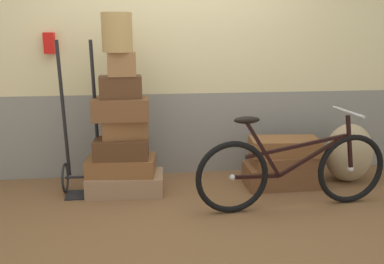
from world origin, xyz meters
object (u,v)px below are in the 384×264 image
object	(u,v)px
wicker_basket	(117,32)
luggage_trolley	(82,157)
suitcase_1	(122,165)
burlap_sack	(349,153)
suitcase_8	(284,160)
bicycle	(293,170)
suitcase_3	(125,128)
suitcase_6	(122,64)
suitcase_2	(121,149)
suitcase_5	(121,87)
suitcase_4	(121,109)
suitcase_9	(284,146)
suitcase_0	(125,183)
suitcase_7	(281,175)

from	to	relation	value
wicker_basket	luggage_trolley	bearing A→B (deg)	169.98
suitcase_1	burlap_sack	size ratio (longest dim) A/B	1.05
suitcase_8	bicycle	bearing A→B (deg)	-106.41
suitcase_3	suitcase_6	size ratio (longest dim) A/B	1.69
suitcase_2	suitcase_8	distance (m)	1.57
suitcase_1	suitcase_5	distance (m)	0.74
suitcase_4	wicker_basket	xyz separation A→B (m)	(-0.00, -0.01, 0.68)
suitcase_9	suitcase_3	bearing A→B (deg)	-175.44
suitcase_1	suitcase_2	world-z (taller)	suitcase_2
wicker_basket	luggage_trolley	xyz separation A→B (m)	(-0.38, 0.07, -1.14)
suitcase_0	suitcase_9	xyz separation A→B (m)	(1.55, 0.01, 0.31)
suitcase_6	suitcase_9	xyz separation A→B (m)	(1.54, 0.03, -0.81)
suitcase_3	suitcase_7	size ratio (longest dim) A/B	0.58
burlap_sack	suitcase_7	bearing A→B (deg)	-175.66
suitcase_3	suitcase_7	xyz separation A→B (m)	(1.52, -0.03, -0.52)
suitcase_5	wicker_basket	xyz separation A→B (m)	(-0.01, -0.02, 0.48)
suitcase_0	wicker_basket	world-z (taller)	wicker_basket
suitcase_5	luggage_trolley	distance (m)	0.77
suitcase_6	suitcase_1	bearing A→B (deg)	139.99
suitcase_1	suitcase_8	distance (m)	1.57
suitcase_8	suitcase_1	bearing A→B (deg)	173.37
suitcase_2	suitcase_6	xyz separation A→B (m)	(0.03, 0.00, 0.77)
suitcase_5	bicycle	bearing A→B (deg)	-23.07
suitcase_3	suitcase_6	world-z (taller)	suitcase_6
suitcase_4	wicker_basket	world-z (taller)	wicker_basket
suitcase_8	suitcase_7	bearing A→B (deg)	110.61
suitcase_0	suitcase_9	distance (m)	1.58
burlap_sack	luggage_trolley	bearing A→B (deg)	179.69
suitcase_6	suitcase_3	bearing A→B (deg)	83.96
suitcase_9	burlap_sack	world-z (taller)	burlap_sack
suitcase_6	bicycle	distance (m)	1.75
suitcase_7	suitcase_8	size ratio (longest dim) A/B	1.17
suitcase_7	suitcase_0	bearing A→B (deg)	179.61
suitcase_5	suitcase_8	distance (m)	1.72
suitcase_6	suitcase_5	bearing A→B (deg)	111.44
suitcase_1	suitcase_4	world-z (taller)	suitcase_4
suitcase_4	suitcase_9	size ratio (longest dim) A/B	0.77
suitcase_9	suitcase_0	bearing A→B (deg)	-174.35
suitcase_3	suitcase_8	distance (m)	1.57
burlap_sack	suitcase_5	bearing A→B (deg)	-179.21
wicker_basket	bicycle	size ratio (longest dim) A/B	0.20
suitcase_2	suitcase_0	bearing A→B (deg)	44.32
suitcase_0	suitcase_4	distance (m)	0.72
suitcase_5	bicycle	size ratio (longest dim) A/B	0.22
suitcase_5	wicker_basket	size ratio (longest dim) A/B	1.12
suitcase_0	suitcase_6	world-z (taller)	suitcase_6
suitcase_4	suitcase_6	bearing A→B (deg)	-48.09
suitcase_5	suitcase_4	bearing A→B (deg)	-119.34
suitcase_3	suitcase_9	world-z (taller)	suitcase_3
suitcase_0	suitcase_2	size ratio (longest dim) A/B	1.43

